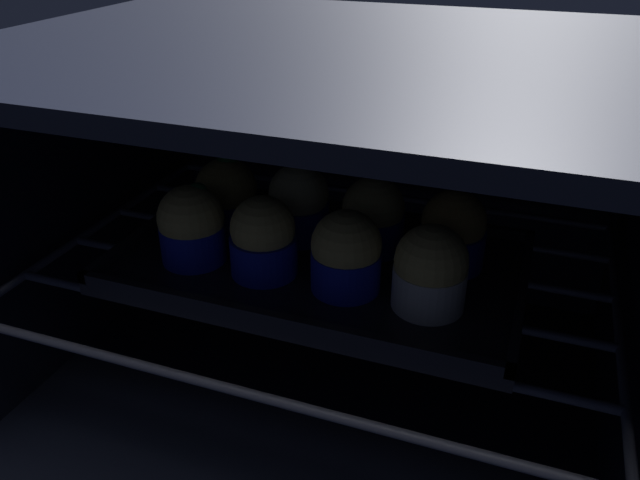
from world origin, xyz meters
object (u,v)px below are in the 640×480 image
baking_tray (320,265)px  muffin_row0_col1 (263,239)px  muffin_row0_col2 (346,254)px  muffin_row1_col2 (373,216)px  muffin_row0_col3 (430,271)px  muffin_row0_col0 (192,226)px  muffin_row1_col1 (299,204)px  muffin_row1_col3 (453,232)px  muffin_row1_col0 (227,196)px

baking_tray → muffin_row0_col1: (-4.11, -3.81, 4.00)cm
muffin_row0_col2 → muffin_row1_col2: bearing=88.8°
baking_tray → muffin_row0_col1: size_ratio=5.05×
muffin_row0_col3 → muffin_row0_col0: bearing=179.6°
muffin_row0_col2 → muffin_row1_col1: bearing=134.4°
muffin_row1_col2 → muffin_row1_col3: (7.87, -0.66, 0.01)cm
muffin_row0_col0 → muffin_row0_col3: (22.71, -0.14, -0.10)cm
muffin_row1_col0 → muffin_row1_col2: bearing=2.4°
baking_tray → muffin_row0_col0: (-11.46, -3.89, 4.05)cm
muffin_row0_col1 → muffin_row1_col3: bearing=24.6°
muffin_row0_col1 → muffin_row0_col3: same height
muffin_row1_col0 → muffin_row1_col1: size_ratio=1.03×
muffin_row0_col2 → muffin_row1_col2: 7.93cm
muffin_row0_col2 → muffin_row1_col0: bearing=154.8°
muffin_row0_col2 → muffin_row0_col3: 7.44cm
muffin_row1_col1 → muffin_row1_col2: size_ratio=1.05×
muffin_row0_col1 → muffin_row1_col0: muffin_row1_col0 is taller
muffin_row0_col1 → muffin_row0_col2: size_ratio=1.02×
muffin_row1_col0 → muffin_row1_col3: size_ratio=1.07×
muffin_row1_col2 → muffin_row1_col3: size_ratio=0.99×
muffin_row0_col0 → muffin_row1_col0: 7.39cm
muffin_row0_col1 → muffin_row1_col0: 10.51cm
muffin_row0_col2 → muffin_row0_col3: (7.44, -0.25, 0.02)cm
muffin_row0_col0 → muffin_row1_col1: muffin_row1_col1 is taller
muffin_row0_col2 → muffin_row1_col1: (-7.54, 7.69, 0.22)cm
muffin_row1_col2 → muffin_row1_col1: bearing=-178.2°
muffin_row1_col1 → muffin_row1_col0: bearing=-177.0°
muffin_row0_col3 → muffin_row1_col1: 16.95cm
muffin_row1_col0 → muffin_row1_col2: size_ratio=1.09×
baking_tray → muffin_row0_col3: (11.25, -4.03, 3.95)cm
muffin_row1_col3 → muffin_row1_col0: bearing=180.0°
muffin_row0_col1 → muffin_row1_col1: size_ratio=0.97×
muffin_row1_col2 → muffin_row1_col3: bearing=-4.8°
muffin_row0_col0 → muffin_row1_col3: 24.44cm
muffin_row1_col3 → muffin_row0_col1: bearing=-155.4°
muffin_row1_col3 → baking_tray: bearing=-163.6°
muffin_row0_col3 → muffin_row1_col2: (-7.27, 8.17, 0.02)cm
muffin_row0_col1 → muffin_row0_col2: 7.92cm
muffin_row0_col2 → muffin_row1_col1: size_ratio=0.95×
muffin_row0_col0 → muffin_row1_col3: size_ratio=1.01×
muffin_row0_col1 → muffin_row1_col2: (8.09, 7.96, -0.02)cm
muffin_row0_col0 → muffin_row1_col0: muffin_row1_col0 is taller
muffin_row0_col2 → muffin_row1_col3: 10.83cm
muffin_row0_col0 → muffin_row1_col1: (7.73, 7.80, 0.11)cm
muffin_row1_col2 → muffin_row1_col0: bearing=-177.6°
muffin_row1_col3 → muffin_row0_col3: bearing=-94.5°
muffin_row0_col0 → muffin_row0_col3: muffin_row0_col0 is taller
muffin_row1_col1 → baking_tray: bearing=-46.4°
baking_tray → muffin_row1_col0: bearing=163.3°
muffin_row0_col1 → muffin_row1_col3: 17.54cm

